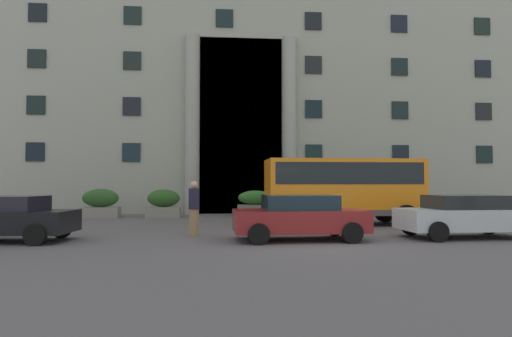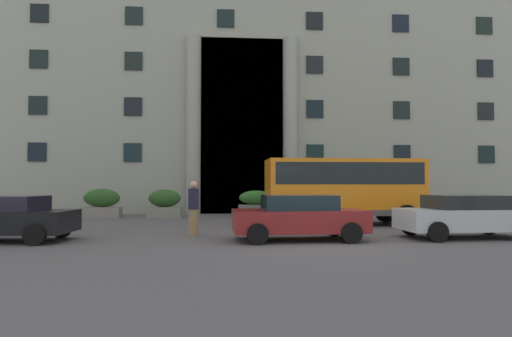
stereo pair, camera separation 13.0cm
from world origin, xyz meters
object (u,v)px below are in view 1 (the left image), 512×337
(orange_minibus, at_px, (343,186))
(hedge_planter_entrance_left, at_px, (333,205))
(hedge_planter_far_east, at_px, (397,204))
(parked_sedan_far, at_px, (465,216))
(hedge_planter_entrance_right, at_px, (164,204))
(scooter_by_planter, at_px, (488,218))
(hedge_planter_east, at_px, (100,204))
(hedge_planter_far_west, at_px, (255,204))
(pedestrian_child_trailing, at_px, (194,208))
(parked_coupe_end, at_px, (299,217))
(parked_compact_extra, at_px, (4,218))
(bus_stop_sign, at_px, (421,189))

(orange_minibus, bearing_deg, hedge_planter_entrance_left, 80.17)
(hedge_planter_far_east, bearing_deg, parked_sedan_far, -100.11)
(hedge_planter_entrance_right, height_order, parked_sedan_far, hedge_planter_entrance_right)
(scooter_by_planter, bearing_deg, hedge_planter_east, 157.35)
(hedge_planter_entrance_left, distance_m, parked_sedan_far, 9.59)
(orange_minibus, height_order, hedge_planter_far_west, orange_minibus)
(hedge_planter_east, distance_m, pedestrian_child_trailing, 9.86)
(hedge_planter_entrance_right, height_order, parked_coupe_end, hedge_planter_entrance_right)
(parked_compact_extra, bearing_deg, bus_stop_sign, 24.59)
(hedge_planter_entrance_left, distance_m, hedge_planter_entrance_right, 8.89)
(parked_compact_extra, bearing_deg, pedestrian_child_trailing, 13.07)
(hedge_planter_entrance_left, distance_m, hedge_planter_far_west, 4.16)
(hedge_planter_entrance_right, distance_m, scooter_by_planter, 14.89)
(hedge_planter_east, distance_m, parked_sedan_far, 16.93)
(hedge_planter_entrance_left, xyz_separation_m, hedge_planter_entrance_right, (-8.89, 0.11, 0.06))
(parked_compact_extra, relative_size, parked_coupe_end, 1.00)
(parked_coupe_end, bearing_deg, bus_stop_sign, 41.27)
(hedge_planter_east, height_order, hedge_planter_far_east, hedge_planter_east)
(hedge_planter_far_west, height_order, parked_sedan_far, hedge_planter_far_west)
(hedge_planter_east, height_order, hedge_planter_entrance_left, hedge_planter_east)
(bus_stop_sign, relative_size, hedge_planter_entrance_left, 1.17)
(hedge_planter_entrance_right, bearing_deg, orange_minibus, -30.27)
(hedge_planter_far_east, height_order, pedestrian_child_trailing, pedestrian_child_trailing)
(hedge_planter_east, relative_size, pedestrian_child_trailing, 1.05)
(parked_coupe_end, distance_m, scooter_by_planter, 8.02)
(parked_sedan_far, bearing_deg, orange_minibus, 117.68)
(hedge_planter_far_west, height_order, scooter_by_planter, hedge_planter_far_west)
(hedge_planter_far_west, bearing_deg, parked_coupe_end, -86.91)
(hedge_planter_entrance_right, bearing_deg, pedestrian_child_trailing, -76.30)
(hedge_planter_east, bearing_deg, hedge_planter_entrance_left, -0.71)
(hedge_planter_far_west, relative_size, parked_sedan_far, 0.45)
(orange_minibus, bearing_deg, pedestrian_child_trailing, -150.25)
(hedge_planter_entrance_right, distance_m, parked_compact_extra, 9.94)
(orange_minibus, distance_m, hedge_planter_entrance_left, 4.81)
(parked_coupe_end, bearing_deg, hedge_planter_entrance_left, 67.83)
(hedge_planter_far_west, relative_size, scooter_by_planter, 0.91)
(hedge_planter_far_west, distance_m, parked_compact_extra, 12.97)
(hedge_planter_east, bearing_deg, parked_coupe_end, -48.56)
(bus_stop_sign, distance_m, parked_compact_extra, 17.10)
(hedge_planter_far_west, bearing_deg, scooter_by_planter, -43.81)
(orange_minibus, bearing_deg, parked_coupe_end, -120.17)
(hedge_planter_far_east, height_order, parked_sedan_far, hedge_planter_far_east)
(hedge_planter_entrance_left, relative_size, parked_compact_extra, 0.50)
(hedge_planter_east, height_order, scooter_by_planter, hedge_planter_east)
(hedge_planter_far_west, height_order, parked_coupe_end, parked_coupe_end)
(orange_minibus, relative_size, hedge_planter_east, 3.39)
(hedge_planter_east, relative_size, hedge_planter_entrance_right, 1.11)
(hedge_planter_far_west, relative_size, hedge_planter_entrance_right, 1.09)
(pedestrian_child_trailing, bearing_deg, hedge_planter_entrance_right, 151.95)
(bus_stop_sign, height_order, parked_sedan_far, bus_stop_sign)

